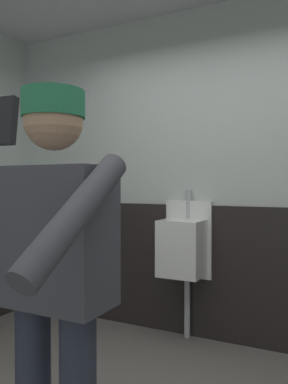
# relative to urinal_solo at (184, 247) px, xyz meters

# --- Properties ---
(wall_back) EXTENTS (4.86, 0.12, 2.77)m
(wall_back) POSITION_rel_urinal_solo_xyz_m (0.30, 0.22, 0.61)
(wall_back) COLOR silver
(wall_back) RESTS_ON ground_plane
(wainscot_band_back) EXTENTS (4.26, 0.03, 1.11)m
(wainscot_band_back) POSITION_rel_urinal_solo_xyz_m (0.30, 0.14, -0.22)
(wainscot_band_back) COLOR black
(wainscot_band_back) RESTS_ON ground_plane
(urinal_solo) EXTENTS (0.40, 0.34, 1.24)m
(urinal_solo) POSITION_rel_urinal_solo_xyz_m (0.00, 0.00, 0.00)
(urinal_solo) COLOR white
(urinal_solo) RESTS_ON ground_plane
(person) EXTENTS (0.67, 0.60, 1.65)m
(person) POSITION_rel_urinal_solo_xyz_m (0.12, -1.76, 0.20)
(person) COLOR #2D3342
(person) RESTS_ON ground_plane
(cell_phone) EXTENTS (0.06, 0.04, 0.11)m
(cell_phone) POSITION_rel_urinal_solo_xyz_m (0.41, -2.26, 0.66)
(cell_phone) COLOR black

